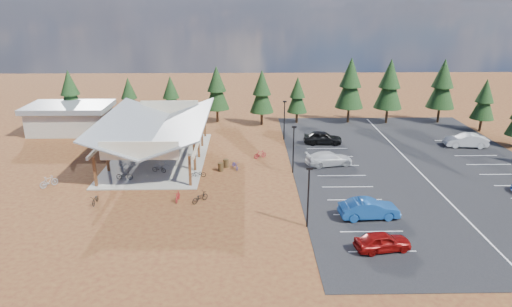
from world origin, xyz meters
name	(u,v)px	position (x,y,z in m)	size (l,w,h in m)	color
ground	(246,180)	(0.00, 0.00, 0.00)	(140.00, 140.00, 0.00)	#572416
asphalt_lot	(416,168)	(18.50, 3.00, 0.02)	(27.00, 44.00, 0.04)	black
concrete_pad	(159,158)	(-10.00, 7.00, 0.05)	(10.60, 18.60, 0.10)	gray
bike_pavilion	(157,126)	(-10.00, 7.00, 3.82)	(11.65, 19.40, 4.97)	#522C17
outbuilding	(70,118)	(-24.00, 18.00, 2.03)	(11.00, 7.00, 3.90)	#ADA593
lamp_post_0	(308,193)	(5.00, -10.00, 2.98)	(0.50, 0.25, 5.14)	black
lamp_post_1	(293,146)	(5.00, 2.00, 2.98)	(0.50, 0.25, 5.14)	black
lamp_post_2	(284,117)	(5.00, 14.00, 2.98)	(0.50, 0.25, 5.14)	black
trash_bin_0	(221,167)	(-2.65, 2.69, 0.45)	(0.60, 0.60, 0.90)	#3F2D16
trash_bin_1	(226,163)	(-2.14, 3.85, 0.45)	(0.60, 0.60, 0.90)	#3F2D16
pine_0	(70,92)	(-24.91, 21.58, 4.92)	(3.46, 3.46, 8.06)	#382314
pine_1	(129,96)	(-16.78, 22.15, 4.17)	(2.94, 2.94, 6.84)	#382314
pine_2	(171,96)	(-10.63, 21.37, 4.37)	(3.08, 3.08, 7.17)	#382314
pine_3	(217,88)	(-4.20, 22.99, 5.10)	(3.59, 3.59, 8.35)	#382314
pine_4	(262,92)	(2.32, 21.26, 4.89)	(3.44, 3.44, 8.02)	#382314
pine_5	(297,95)	(7.53, 22.31, 4.17)	(2.94, 2.94, 6.84)	#382314
pine_6	(350,83)	(15.16, 22.36, 5.86)	(4.12, 4.12, 9.59)	#382314
pine_7	(390,84)	(20.76, 21.98, 5.77)	(4.05, 4.05, 9.44)	#382314
pine_8	(443,84)	(28.51, 22.11, 5.75)	(4.04, 4.04, 9.41)	#382314
pine_13	(484,100)	(32.53, 17.45, 4.45)	(3.13, 3.13, 7.30)	#382314
bike_0	(125,175)	(-12.24, 0.22, 0.55)	(0.59, 1.70, 0.89)	black
bike_1	(126,163)	(-12.95, 3.79, 0.61)	(0.48, 1.69, 1.02)	#96999E
bike_2	(139,145)	(-13.08, 10.35, 0.51)	(0.54, 1.55, 0.81)	#252799
bike_3	(155,138)	(-11.56, 13.17, 0.57)	(0.44, 1.58, 0.95)	maroon
bike_4	(159,169)	(-9.12, 2.17, 0.51)	(0.54, 1.56, 0.82)	black
bike_5	(162,165)	(-8.96, 2.98, 0.60)	(0.47, 1.65, 0.99)	#9D9FA5
bike_6	(177,143)	(-8.48, 10.85, 0.53)	(0.57, 1.65, 0.87)	#254093
bike_7	(177,137)	(-8.87, 13.42, 0.54)	(0.42, 1.47, 0.89)	maroon
bike_8	(95,200)	(-13.46, -5.37, 0.44)	(0.58, 1.66, 0.87)	black
bike_9	(49,182)	(-19.23, -1.30, 0.55)	(0.52, 1.84, 1.11)	gray
bike_11	(178,196)	(-6.16, -4.84, 0.48)	(0.46, 1.61, 0.97)	maroon
bike_12	(200,197)	(-4.12, -5.12, 0.48)	(0.64, 1.83, 0.96)	black
bike_14	(235,165)	(-1.12, 3.32, 0.43)	(0.57, 1.64, 0.86)	navy
bike_15	(260,154)	(1.69, 6.74, 0.48)	(0.45, 1.61, 0.97)	maroon
bike_16	(198,174)	(-4.85, 0.92, 0.40)	(0.53, 1.52, 0.80)	black
car_0	(383,241)	(10.03, -13.78, 0.74)	(1.66, 4.13, 1.41)	maroon
car_1	(369,209)	(10.34, -8.61, 0.86)	(1.74, 4.99, 1.64)	navy
car_3	(329,159)	(9.20, 4.18, 0.79)	(2.11, 5.19, 1.51)	silver
car_4	(323,138)	(9.73, 11.89, 0.86)	(1.93, 4.81, 1.64)	black
car_9	(466,140)	(27.22, 10.31, 0.87)	(1.76, 5.04, 1.66)	silver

